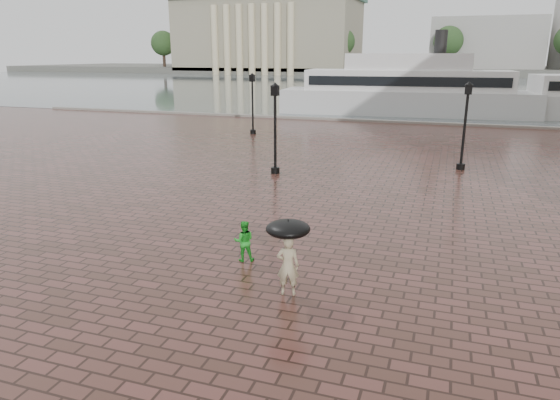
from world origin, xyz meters
name	(u,v)px	position (x,y,z in m)	size (l,w,h in m)	color
ground	(356,262)	(0.00, 0.00, 0.00)	(300.00, 300.00, 0.00)	#3B221A
harbour_water	(441,85)	(0.00, 92.00, 0.00)	(240.00, 240.00, 0.00)	#424D51
quay_edge	(422,124)	(0.00, 32.00, 0.00)	(80.00, 0.60, 0.30)	slate
far_shore	(447,70)	(0.00, 160.00, 1.00)	(300.00, 60.00, 2.00)	#4C4C47
museum	(269,28)	(-55.00, 144.61, 13.91)	(57.00, 32.50, 26.00)	gray
far_trees	(448,41)	(0.00, 138.00, 9.42)	(188.00, 8.00, 13.50)	#2D2119
street_lamps	(321,117)	(-5.00, 15.33, 2.33)	(15.44, 12.44, 4.40)	black
adult_pedestrian	(288,266)	(-1.27, -2.58, 0.77)	(0.57, 0.37, 1.55)	tan
child_pedestrian	(244,241)	(-3.15, -0.95, 0.61)	(0.59, 0.46, 1.22)	green
ferry_near	(406,90)	(-2.21, 39.15, 2.45)	(25.14, 7.47, 8.14)	#B8B8B8
umbrella	(288,229)	(-1.27, -2.58, 1.75)	(1.10, 1.10, 1.10)	black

